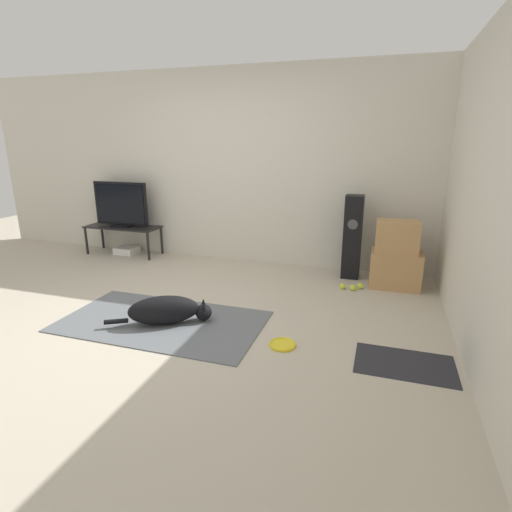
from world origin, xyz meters
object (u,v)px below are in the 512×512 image
object	(u,v)px
cardboard_box_lower	(395,269)
tennis_ball_near_speaker	(343,286)
tv_stand	(123,229)
tennis_ball_loose_on_carpet	(360,286)
dog	(167,310)
tv	(121,205)
cardboard_box_upper	(397,237)
floor_speaker	(352,237)
game_console	(127,250)
tennis_ball_by_boxes	(353,288)
frisbee	(283,344)

from	to	relation	value
cardboard_box_lower	tennis_ball_near_speaker	bearing A→B (deg)	-154.85
tv_stand	tennis_ball_near_speaker	distance (m)	3.31
tennis_ball_loose_on_carpet	dog	bearing A→B (deg)	-137.79
dog	tennis_ball_loose_on_carpet	world-z (taller)	dog
cardboard_box_lower	tennis_ball_loose_on_carpet	distance (m)	0.45
tv_stand	tv	xyz separation A→B (m)	(0.00, 0.00, 0.36)
cardboard_box_lower	cardboard_box_upper	bearing A→B (deg)	-130.05
cardboard_box_lower	tennis_ball_loose_on_carpet	size ratio (longest dim) A/B	8.46
cardboard_box_upper	floor_speaker	distance (m)	0.55
cardboard_box_upper	tv_stand	xyz separation A→B (m)	(-3.80, 0.26, -0.23)
floor_speaker	tv_stand	bearing A→B (deg)	179.30
cardboard_box_upper	floor_speaker	world-z (taller)	floor_speaker
game_console	dog	bearing A→B (deg)	-47.10
tv_stand	game_console	world-z (taller)	tv_stand
dog	tennis_ball_by_boxes	size ratio (longest dim) A/B	13.12
tv_stand	tv	size ratio (longest dim) A/B	1.30
dog	floor_speaker	bearing A→B (deg)	51.67
tennis_ball_loose_on_carpet	game_console	bearing A→B (deg)	172.35
frisbee	tennis_ball_by_boxes	size ratio (longest dim) A/B	3.39
dog	cardboard_box_lower	size ratio (longest dim) A/B	1.55
dog	cardboard_box_upper	size ratio (longest dim) A/B	1.88
tennis_ball_by_boxes	cardboard_box_lower	bearing A→B (deg)	31.42
frisbee	floor_speaker	size ratio (longest dim) A/B	0.22
frisbee	tennis_ball_near_speaker	world-z (taller)	tennis_ball_near_speaker
cardboard_box_lower	tv_stand	bearing A→B (deg)	176.46
cardboard_box_lower	tennis_ball_by_boxes	bearing A→B (deg)	-148.58
tennis_ball_by_boxes	tennis_ball_near_speaker	distance (m)	0.12
floor_speaker	game_console	world-z (taller)	floor_speaker
frisbee	cardboard_box_lower	xyz separation A→B (m)	(0.89, 1.75, 0.20)
tv	tennis_ball_loose_on_carpet	size ratio (longest dim) A/B	12.94
cardboard_box_lower	floor_speaker	xyz separation A→B (m)	(-0.52, 0.20, 0.30)
floor_speaker	tv	xyz separation A→B (m)	(-3.30, 0.04, 0.23)
cardboard_box_upper	tennis_ball_by_boxes	xyz separation A→B (m)	(-0.43, -0.25, -0.57)
tv	cardboard_box_upper	bearing A→B (deg)	-3.89
dog	game_console	bearing A→B (deg)	132.90
tennis_ball_near_speaker	tv	bearing A→B (deg)	171.25
cardboard_box_lower	tennis_ball_near_speaker	xyz separation A→B (m)	(-0.56, -0.26, -0.18)
tv_stand	tennis_ball_near_speaker	xyz separation A→B (m)	(3.26, -0.50, -0.34)
tennis_ball_by_boxes	game_console	size ratio (longest dim) A/B	0.22
cardboard_box_upper	floor_speaker	xyz separation A→B (m)	(-0.50, 0.22, -0.09)
frisbee	tv	distance (m)	3.61
frisbee	cardboard_box_upper	world-z (taller)	cardboard_box_upper
game_console	cardboard_box_upper	bearing A→B (deg)	-4.27
dog	tennis_ball_near_speaker	xyz separation A→B (m)	(1.44, 1.42, -0.11)
dog	tennis_ball_loose_on_carpet	distance (m)	2.21
floor_speaker	cardboard_box_lower	bearing A→B (deg)	-20.73
floor_speaker	tennis_ball_loose_on_carpet	world-z (taller)	floor_speaker
tv	tennis_ball_loose_on_carpet	world-z (taller)	tv
dog	cardboard_box_lower	bearing A→B (deg)	40.00
cardboard_box_upper	tennis_ball_near_speaker	xyz separation A→B (m)	(-0.54, -0.24, -0.57)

